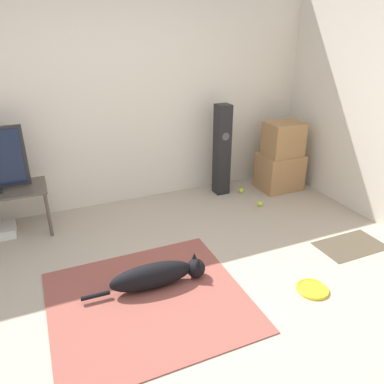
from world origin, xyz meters
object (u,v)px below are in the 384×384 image
at_px(cardboard_box_upper, 283,139).
at_px(floor_speaker, 222,150).
at_px(tennis_ball_by_boxes, 260,204).
at_px(tennis_ball_near_speaker, 241,190).
at_px(cardboard_box_lower, 279,172).
at_px(dog, 158,275).
at_px(frisbee, 313,289).

height_order(cardboard_box_upper, floor_speaker, floor_speaker).
distance_m(tennis_ball_by_boxes, tennis_ball_near_speaker, 0.44).
bearing_deg(cardboard_box_lower, floor_speaker, 166.52).
height_order(dog, tennis_ball_by_boxes, dog).
height_order(dog, floor_speaker, floor_speaker).
height_order(cardboard_box_upper, tennis_ball_near_speaker, cardboard_box_upper).
bearing_deg(cardboard_box_lower, cardboard_box_upper, -75.10).
relative_size(cardboard_box_upper, tennis_ball_near_speaker, 6.87).
bearing_deg(tennis_ball_near_speaker, dog, -139.33).
relative_size(cardboard_box_lower, cardboard_box_upper, 1.18).
relative_size(floor_speaker, tennis_ball_by_boxes, 17.51).
distance_m(dog, tennis_ball_by_boxes, 1.89).
relative_size(cardboard_box_lower, floor_speaker, 0.46).
xyz_separation_m(cardboard_box_lower, tennis_ball_near_speaker, (-0.54, 0.06, -0.20)).
bearing_deg(tennis_ball_by_boxes, tennis_ball_near_speaker, 90.63).
xyz_separation_m(dog, frisbee, (1.17, -0.56, -0.11)).
relative_size(dog, floor_speaker, 0.92).
distance_m(frisbee, floor_speaker, 2.17).
distance_m(cardboard_box_lower, tennis_ball_near_speaker, 0.58).
height_order(cardboard_box_lower, floor_speaker, floor_speaker).
xyz_separation_m(floor_speaker, tennis_ball_by_boxes, (0.25, -0.57, -0.54)).
height_order(frisbee, tennis_ball_near_speaker, tennis_ball_near_speaker).
xyz_separation_m(dog, cardboard_box_upper, (2.17, 1.33, 0.57)).
bearing_deg(tennis_ball_near_speaker, floor_speaker, 152.42).
relative_size(dog, cardboard_box_upper, 2.34).
xyz_separation_m(cardboard_box_upper, tennis_ball_by_boxes, (-0.54, -0.37, -0.66)).
bearing_deg(dog, floor_speaker, 47.70).
distance_m(cardboard_box_upper, tennis_ball_by_boxes, 0.93).
bearing_deg(floor_speaker, tennis_ball_by_boxes, -66.61).
relative_size(dog, tennis_ball_near_speaker, 16.08).
relative_size(frisbee, tennis_ball_near_speaker, 4.07).
xyz_separation_m(cardboard_box_lower, cardboard_box_upper, (0.00, -0.01, 0.45)).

